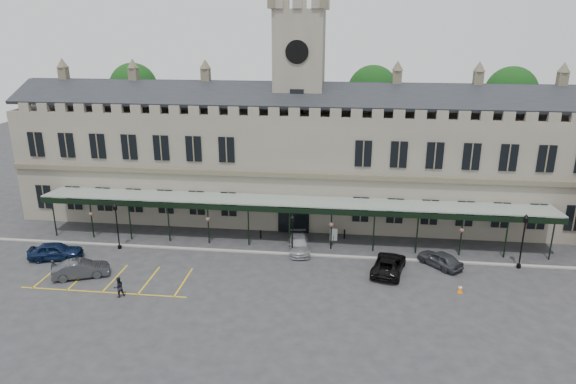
# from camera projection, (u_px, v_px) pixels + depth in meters

# --- Properties ---
(ground) EXTENTS (140.00, 140.00, 0.00)m
(ground) POSITION_uv_depth(u_px,v_px,m) (280.00, 282.00, 43.01)
(ground) COLOR #2A2A2D
(station_building) EXTENTS (60.00, 10.36, 17.30)m
(station_building) POSITION_uv_depth(u_px,v_px,m) (299.00, 160.00, 56.01)
(station_building) COLOR slate
(station_building) RESTS_ON ground
(clock_tower) EXTENTS (5.60, 5.60, 24.80)m
(clock_tower) POSITION_uv_depth(u_px,v_px,m) (299.00, 99.00, 54.02)
(clock_tower) COLOR slate
(clock_tower) RESTS_ON ground
(canopy) EXTENTS (50.00, 4.10, 4.30)m
(canopy) POSITION_uv_depth(u_px,v_px,m) (290.00, 223.00, 49.30)
(canopy) COLOR #8C9E93
(canopy) RESTS_ON ground
(kerb) EXTENTS (60.00, 0.40, 0.12)m
(kerb) POSITION_uv_depth(u_px,v_px,m) (287.00, 254.00, 48.18)
(kerb) COLOR gray
(kerb) RESTS_ON ground
(parking_markings) EXTENTS (16.00, 6.00, 0.01)m
(parking_markings) POSITION_uv_depth(u_px,v_px,m) (113.00, 281.00, 43.17)
(parking_markings) COLOR gold
(parking_markings) RESTS_ON ground
(tree_behind_left) EXTENTS (6.00, 6.00, 16.00)m
(tree_behind_left) POSITION_uv_depth(u_px,v_px,m) (134.00, 88.00, 65.07)
(tree_behind_left) COLOR #332314
(tree_behind_left) RESTS_ON ground
(tree_behind_mid) EXTENTS (6.00, 6.00, 16.00)m
(tree_behind_mid) POSITION_uv_depth(u_px,v_px,m) (373.00, 92.00, 61.71)
(tree_behind_mid) COLOR #332314
(tree_behind_mid) RESTS_ON ground
(tree_behind_right) EXTENTS (6.00, 6.00, 16.00)m
(tree_behind_right) POSITION_uv_depth(u_px,v_px,m) (511.00, 94.00, 59.91)
(tree_behind_right) COLOR #332314
(tree_behind_right) RESTS_ON ground
(lamp_post_left) EXTENTS (0.44, 0.44, 4.66)m
(lamp_post_left) POSITION_uv_depth(u_px,v_px,m) (117.00, 222.00, 48.58)
(lamp_post_left) COLOR black
(lamp_post_left) RESTS_ON ground
(lamp_post_mid) EXTENTS (0.39, 0.39, 4.12)m
(lamp_post_mid) POSITION_uv_depth(u_px,v_px,m) (292.00, 232.00, 47.04)
(lamp_post_mid) COLOR black
(lamp_post_mid) RESTS_ON ground
(lamp_post_right) EXTENTS (0.48, 0.48, 5.10)m
(lamp_post_right) POSITION_uv_depth(u_px,v_px,m) (523.00, 236.00, 44.58)
(lamp_post_right) COLOR black
(lamp_post_right) RESTS_ON ground
(traffic_cone) EXTENTS (0.43, 0.43, 0.69)m
(traffic_cone) POSITION_uv_depth(u_px,v_px,m) (460.00, 289.00, 41.23)
(traffic_cone) COLOR orange
(traffic_cone) RESTS_ON ground
(sign_board) EXTENTS (0.74, 0.15, 1.27)m
(sign_board) POSITION_uv_depth(u_px,v_px,m) (334.00, 235.00, 51.03)
(sign_board) COLOR black
(sign_board) RESTS_ON ground
(bollard_left) EXTENTS (0.15, 0.15, 0.86)m
(bollard_left) POSITION_uv_depth(u_px,v_px,m) (261.00, 234.00, 51.68)
(bollard_left) COLOR black
(bollard_left) RESTS_ON ground
(bollard_right) EXTENTS (0.17, 0.17, 0.95)m
(bollard_right) POSITION_uv_depth(u_px,v_px,m) (344.00, 234.00, 51.60)
(bollard_right) COLOR black
(bollard_right) RESTS_ON ground
(car_left_a) EXTENTS (5.03, 2.89, 1.61)m
(car_left_a) POSITION_uv_depth(u_px,v_px,m) (56.00, 251.00, 46.99)
(car_left_a) COLOR #0C1835
(car_left_a) RESTS_ON ground
(car_left_b) EXTENTS (4.84, 3.24, 1.51)m
(car_left_b) POSITION_uv_depth(u_px,v_px,m) (81.00, 269.00, 43.65)
(car_left_b) COLOR #313338
(car_left_b) RESTS_ON ground
(car_taxi) EXTENTS (2.64, 4.94, 1.36)m
(car_taxi) POSITION_uv_depth(u_px,v_px,m) (299.00, 244.00, 48.71)
(car_taxi) COLOR #96999D
(car_taxi) RESTS_ON ground
(car_van) EXTENTS (3.62, 5.74, 1.48)m
(car_van) POSITION_uv_depth(u_px,v_px,m) (389.00, 264.00, 44.55)
(car_van) COLOR black
(car_van) RESTS_ON ground
(car_right_a) EXTENTS (4.09, 4.23, 1.43)m
(car_right_a) POSITION_uv_depth(u_px,v_px,m) (440.00, 259.00, 45.59)
(car_right_a) COLOR #313338
(car_right_a) RESTS_ON ground
(person_a) EXTENTS (0.63, 0.69, 1.57)m
(person_a) POSITION_uv_depth(u_px,v_px,m) (54.00, 269.00, 43.60)
(person_a) COLOR black
(person_a) RESTS_ON ground
(person_b) EXTENTS (1.04, 1.03, 1.69)m
(person_b) POSITION_uv_depth(u_px,v_px,m) (119.00, 287.00, 40.46)
(person_b) COLOR black
(person_b) RESTS_ON ground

